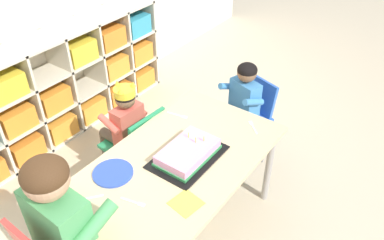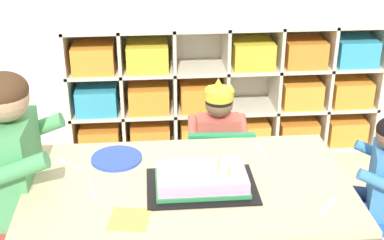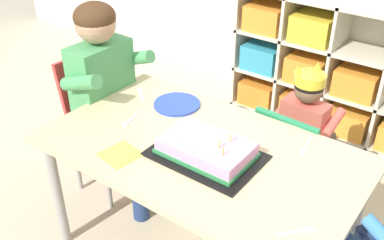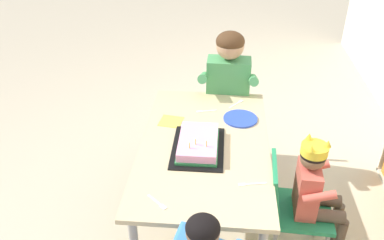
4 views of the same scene
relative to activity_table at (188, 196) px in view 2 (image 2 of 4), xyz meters
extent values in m
cube|color=beige|center=(0.35, 1.59, -0.12)|extent=(1.99, 0.01, 0.85)
cube|color=beige|center=(-0.64, 1.44, -0.12)|extent=(0.02, 0.32, 0.85)
cube|color=beige|center=(-0.31, 1.44, -0.12)|extent=(0.02, 0.32, 0.85)
cube|color=beige|center=(0.02, 1.44, -0.12)|extent=(0.02, 0.32, 0.85)
cube|color=beige|center=(0.35, 1.44, -0.12)|extent=(0.02, 0.32, 0.85)
cube|color=beige|center=(0.68, 1.44, -0.12)|extent=(0.02, 0.32, 0.85)
cube|color=beige|center=(1.01, 1.44, -0.12)|extent=(0.02, 0.32, 0.85)
cube|color=beige|center=(1.34, 1.44, -0.12)|extent=(0.02, 0.32, 0.85)
cube|color=beige|center=(0.35, 1.44, -0.54)|extent=(1.99, 0.32, 0.02)
cube|color=beige|center=(0.35, 1.44, -0.26)|extent=(1.99, 0.32, 0.02)
cube|color=beige|center=(0.35, 1.44, 0.01)|extent=(1.99, 0.32, 0.02)
cube|color=beige|center=(0.35, 1.44, 0.29)|extent=(1.99, 0.32, 0.02)
cube|color=orange|center=(-0.47, 1.43, -0.44)|extent=(0.25, 0.25, 0.17)
cube|color=orange|center=(-0.14, 1.43, -0.44)|extent=(0.25, 0.25, 0.17)
cube|color=orange|center=(0.19, 1.43, -0.44)|extent=(0.25, 0.25, 0.17)
cube|color=orange|center=(0.51, 1.43, -0.44)|extent=(0.25, 0.25, 0.17)
cube|color=orange|center=(0.84, 1.43, -0.44)|extent=(0.25, 0.25, 0.17)
cube|color=orange|center=(1.17, 1.43, -0.44)|extent=(0.25, 0.25, 0.17)
cube|color=teal|center=(-0.47, 1.43, -0.17)|extent=(0.25, 0.25, 0.17)
cube|color=orange|center=(-0.14, 1.43, -0.17)|extent=(0.25, 0.25, 0.17)
cube|color=orange|center=(0.19, 1.43, -0.17)|extent=(0.25, 0.25, 0.17)
cube|color=orange|center=(0.84, 1.43, -0.17)|extent=(0.25, 0.25, 0.17)
cube|color=orange|center=(1.17, 1.43, -0.17)|extent=(0.25, 0.25, 0.17)
cube|color=orange|center=(-0.47, 1.43, 0.11)|extent=(0.25, 0.25, 0.17)
cube|color=yellow|center=(-0.14, 1.43, 0.11)|extent=(0.25, 0.25, 0.17)
cube|color=yellow|center=(0.51, 1.43, 0.11)|extent=(0.25, 0.25, 0.17)
cube|color=orange|center=(0.84, 1.43, 0.11)|extent=(0.25, 0.25, 0.17)
cube|color=teal|center=(1.17, 1.43, 0.11)|extent=(0.25, 0.25, 0.17)
cube|color=#D1B789|center=(0.00, 0.00, 0.05)|extent=(1.26, 0.73, 0.03)
cylinder|color=#9E9993|center=(-0.57, 0.31, -0.26)|extent=(0.05, 0.05, 0.58)
cylinder|color=#9E9993|center=(0.57, 0.31, -0.26)|extent=(0.05, 0.05, 0.58)
cube|color=#238451|center=(0.19, 0.56, -0.23)|extent=(0.35, 0.35, 0.03)
cube|color=#238451|center=(0.19, 0.40, -0.07)|extent=(0.31, 0.08, 0.29)
cylinder|color=gray|center=(0.34, 0.68, -0.39)|extent=(0.02, 0.02, 0.31)
cylinder|color=gray|center=(0.06, 0.70, -0.39)|extent=(0.02, 0.02, 0.31)
cylinder|color=gray|center=(0.32, 0.41, -0.39)|extent=(0.02, 0.02, 0.31)
cylinder|color=gray|center=(0.05, 0.43, -0.39)|extent=(0.02, 0.02, 0.31)
cube|color=#D15647|center=(0.19, 0.57, -0.07)|extent=(0.22, 0.12, 0.29)
sphere|color=brown|center=(0.19, 0.57, 0.15)|extent=(0.13, 0.13, 0.13)
ellipsoid|color=black|center=(0.19, 0.57, 0.17)|extent=(0.14, 0.14, 0.10)
cylinder|color=yellow|center=(0.19, 0.57, 0.20)|extent=(0.14, 0.14, 0.05)
cone|color=yellow|center=(0.20, 0.62, 0.24)|extent=(0.04, 0.04, 0.04)
cone|color=yellow|center=(0.24, 0.54, 0.24)|extent=(0.04, 0.04, 0.04)
cone|color=yellow|center=(0.14, 0.54, 0.24)|extent=(0.04, 0.04, 0.04)
cylinder|color=brown|center=(0.26, 0.67, -0.19)|extent=(0.08, 0.21, 0.07)
cylinder|color=brown|center=(0.14, 0.67, -0.19)|extent=(0.08, 0.21, 0.07)
cylinder|color=brown|center=(0.27, 0.77, -0.38)|extent=(0.06, 0.06, 0.33)
cylinder|color=brown|center=(0.14, 0.78, -0.38)|extent=(0.06, 0.06, 0.33)
cylinder|color=#D15647|center=(0.32, 0.60, -0.01)|extent=(0.05, 0.18, 0.10)
cylinder|color=#D15647|center=(0.07, 0.61, -0.01)|extent=(0.05, 0.18, 0.10)
cube|color=red|center=(-0.68, 0.13, -0.13)|extent=(0.31, 0.34, 0.03)
cylinder|color=gray|center=(-0.56, 0.26, -0.35)|extent=(0.02, 0.02, 0.40)
cylinder|color=gray|center=(-0.80, 0.26, -0.35)|extent=(0.02, 0.02, 0.40)
cube|color=#4C9E5B|center=(-0.68, 0.13, 0.09)|extent=(0.17, 0.30, 0.42)
sphere|color=tan|center=(-0.68, 0.13, 0.40)|extent=(0.19, 0.19, 0.19)
ellipsoid|color=#472D19|center=(-0.68, 0.13, 0.42)|extent=(0.19, 0.19, 0.14)
cylinder|color=navy|center=(-0.53, 0.03, -0.09)|extent=(0.30, 0.11, 0.10)
cylinder|color=navy|center=(-0.53, 0.21, -0.09)|extent=(0.30, 0.11, 0.10)
cylinder|color=navy|center=(-0.38, 0.21, -0.34)|extent=(0.08, 0.08, 0.42)
cylinder|color=#4C9E5B|center=(-0.63, -0.05, 0.18)|extent=(0.25, 0.07, 0.14)
cylinder|color=#4C9E5B|center=(-0.62, 0.29, 0.18)|extent=(0.25, 0.07, 0.14)
cube|color=blue|center=(0.82, 0.04, -0.15)|extent=(0.40, 0.40, 0.03)
cylinder|color=gray|center=(0.73, 0.20, -0.35)|extent=(0.02, 0.02, 0.39)
cylinder|color=navy|center=(0.73, 0.13, -0.11)|extent=(0.22, 0.13, 0.07)
cylinder|color=navy|center=(0.70, 0.01, -0.11)|extent=(0.22, 0.13, 0.07)
cylinder|color=navy|center=(0.63, 0.16, -0.34)|extent=(0.06, 0.06, 0.41)
cylinder|color=#3D7FBC|center=(0.81, 0.17, 0.07)|extent=(0.18, 0.10, 0.10)
cylinder|color=#3D7FBC|center=(0.74, -0.07, 0.07)|extent=(0.18, 0.10, 0.10)
cube|color=black|center=(0.05, -0.03, 0.07)|extent=(0.42, 0.29, 0.01)
cube|color=#EF9EC6|center=(0.05, -0.03, 0.10)|extent=(0.34, 0.21, 0.06)
cube|color=#338E4C|center=(0.05, -0.03, 0.08)|extent=(0.35, 0.22, 0.02)
cylinder|color=#EFCC4C|center=(0.15, -0.07, 0.15)|extent=(0.01, 0.01, 0.04)
cylinder|color=#EFCC4C|center=(0.11, -0.04, 0.15)|extent=(0.01, 0.01, 0.04)
cylinder|color=#EFCC4C|center=(0.12, 0.02, 0.15)|extent=(0.01, 0.01, 0.04)
cylinder|color=blue|center=(-0.28, 0.21, 0.07)|extent=(0.21, 0.21, 0.01)
cube|color=#F4DB4C|center=(-0.22, -0.22, 0.06)|extent=(0.16, 0.16, 0.00)
cube|color=white|center=(0.33, 0.28, 0.06)|extent=(0.03, 0.10, 0.00)
cube|color=white|center=(0.34, 0.21, 0.06)|extent=(0.03, 0.04, 0.00)
cube|color=white|center=(-0.46, 0.17, 0.06)|extent=(0.09, 0.07, 0.00)
cube|color=white|center=(-0.52, 0.22, 0.06)|extent=(0.04, 0.04, 0.00)
cube|color=white|center=(0.49, -0.21, 0.06)|extent=(0.07, 0.08, 0.00)
cube|color=white|center=(0.53, -0.16, 0.06)|extent=(0.04, 0.04, 0.00)
cube|color=white|center=(-0.37, 0.01, 0.06)|extent=(0.03, 0.10, 0.00)
cube|color=white|center=(-0.36, -0.06, 0.06)|extent=(0.03, 0.04, 0.00)
camera|label=1|loc=(-1.24, -0.99, 1.50)|focal=36.38mm
camera|label=2|loc=(-0.13, -1.81, 1.19)|focal=51.04mm
camera|label=3|loc=(0.84, -1.19, 1.09)|focal=42.13mm
camera|label=4|loc=(1.92, 0.09, 1.40)|focal=38.25mm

